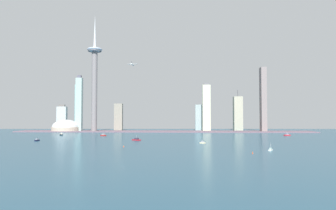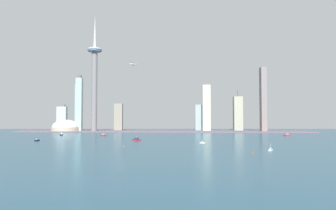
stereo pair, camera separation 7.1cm
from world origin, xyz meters
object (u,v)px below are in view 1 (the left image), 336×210
object	(u,v)px
observation_tower	(95,75)
skyscraper_1	(118,117)
boat_3	(136,139)
channel_buoy_1	(124,146)
skyscraper_2	(238,113)
skyscraper_5	(62,118)
boat_0	(37,140)
boat_6	(287,135)
boat_2	(271,150)
channel_buoy_0	(253,153)
boat_1	(203,143)
airplane	(133,65)
skyscraper_4	(199,118)
skyscraper_0	(206,108)
skyscraper_7	(79,104)
stadium_dome	(66,128)
skyscraper_3	(78,107)
boat_5	(103,135)
skyscraper_6	(263,100)
boat_4	(61,134)

from	to	relation	value
observation_tower	skyscraper_1	bearing A→B (deg)	40.34
boat_3	channel_buoy_1	bearing A→B (deg)	126.85
skyscraper_2	skyscraper_5	world-z (taller)	skyscraper_2
skyscraper_1	boat_0	xyz separation A→B (m)	(-63.09, -351.89, -37.29)
boat_3	boat_6	xyz separation A→B (m)	(303.05, 140.63, -0.05)
observation_tower	skyscraper_5	size ratio (longest dim) A/B	4.21
boat_2	channel_buoy_0	xyz separation A→B (m)	(-28.78, -31.51, 0.00)
boat_1	airplane	size ratio (longest dim) A/B	0.31
skyscraper_4	boat_1	world-z (taller)	skyscraper_4
skyscraper_0	skyscraper_1	world-z (taller)	skyscraper_0
boat_3	skyscraper_7	bearing A→B (deg)	-18.63
observation_tower	stadium_dome	bearing A→B (deg)	173.21
skyscraper_2	skyscraper_4	bearing A→B (deg)	-174.83
skyscraper_1	skyscraper_3	size ratio (longest dim) A/B	0.49
skyscraper_5	boat_1	world-z (taller)	skyscraper_5
observation_tower	channel_buoy_1	bearing A→B (deg)	-68.32
skyscraper_2	airplane	world-z (taller)	airplane
skyscraper_0	boat_6	xyz separation A→B (m)	(157.38, -180.78, -63.56)
observation_tower	channel_buoy_1	xyz separation A→B (m)	(158.29, -398.09, -152.81)
channel_buoy_1	boat_5	bearing A→B (deg)	111.04
skyscraper_0	boat_2	bearing A→B (deg)	-85.15
boat_6	airplane	size ratio (longest dim) A/B	0.57
observation_tower	boat_1	size ratio (longest dim) A/B	35.73
boat_5	airplane	distance (m)	252.93
observation_tower	skyscraper_2	bearing A→B (deg)	13.79
skyscraper_5	skyscraper_7	distance (m)	92.90
boat_0	boat_5	xyz separation A→B (m)	(77.08, 135.60, 0.15)
skyscraper_7	boat_1	xyz separation A→B (m)	(313.10, -350.02, -73.36)
skyscraper_3	boat_3	world-z (taller)	skyscraper_3
skyscraper_6	airplane	size ratio (longest dim) A/B	5.92
skyscraper_1	boat_3	size ratio (longest dim) A/B	4.59
channel_buoy_0	channel_buoy_1	distance (m)	169.70
stadium_dome	airplane	bearing A→B (deg)	-1.19
skyscraper_3	boat_6	bearing A→B (deg)	-23.95
skyscraper_5	boat_4	distance (m)	232.25
boat_1	boat_4	distance (m)	349.68
skyscraper_2	channel_buoy_0	distance (m)	570.57
channel_buoy_1	skyscraper_1	bearing A→B (deg)	102.92
observation_tower	boat_6	bearing A→B (deg)	-17.26
skyscraper_5	boat_5	xyz separation A→B (m)	(183.06, -229.76, -34.35)
skyscraper_0	channel_buoy_1	distance (m)	463.67
boat_3	airplane	world-z (taller)	airplane
skyscraper_1	skyscraper_0	bearing A→B (deg)	-2.34
skyscraper_0	skyscraper_3	world-z (taller)	skyscraper_3
boat_3	boat_5	size ratio (longest dim) A/B	1.20
skyscraper_2	boat_6	size ratio (longest dim) A/B	7.26
skyscraper_1	skyscraper_4	bearing A→B (deg)	9.97
boat_3	observation_tower	bearing A→B (deg)	-24.10
skyscraper_3	boat_1	size ratio (longest dim) A/B	17.65
channel_buoy_1	airplane	world-z (taller)	airplane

